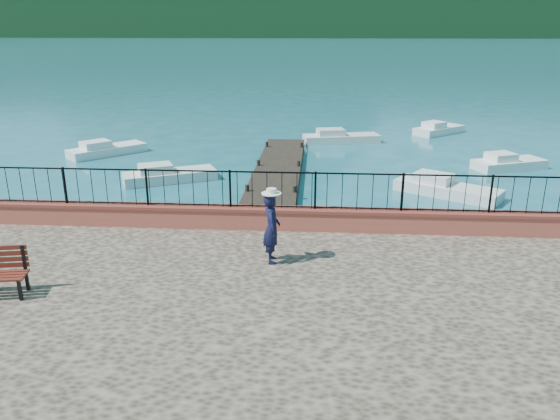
# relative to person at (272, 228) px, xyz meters

# --- Properties ---
(ground) EXTENTS (2000.00, 2000.00, 0.00)m
(ground) POSITION_rel_person_xyz_m (1.25, -1.60, -2.00)
(ground) COLOR #19596B
(ground) RESTS_ON ground
(parapet) EXTENTS (28.00, 0.46, 0.58)m
(parapet) POSITION_rel_person_xyz_m (1.25, 2.10, -0.51)
(parapet) COLOR #AC4A3E
(parapet) RESTS_ON promenade
(railing) EXTENTS (27.00, 0.05, 0.95)m
(railing) POSITION_rel_person_xyz_m (1.25, 2.10, 0.25)
(railing) COLOR black
(railing) RESTS_ON parapet
(dock) EXTENTS (2.00, 16.00, 0.30)m
(dock) POSITION_rel_person_xyz_m (-0.75, 10.40, -1.85)
(dock) COLOR #2D231C
(dock) RESTS_ON ground
(far_forest) EXTENTS (900.00, 60.00, 18.00)m
(far_forest) POSITION_rel_person_xyz_m (1.25, 298.40, 7.00)
(far_forest) COLOR black
(far_forest) RESTS_ON ground
(companion_hill) EXTENTS (448.00, 384.00, 180.00)m
(companion_hill) POSITION_rel_person_xyz_m (221.25, 558.40, -2.00)
(companion_hill) COLOR #142D23
(companion_hill) RESTS_ON ground
(person) EXTENTS (0.46, 0.63, 1.60)m
(person) POSITION_rel_person_xyz_m (0.00, 0.00, 0.00)
(person) COLOR black
(person) RESTS_ON promenade
(hat) EXTENTS (0.44, 0.44, 0.12)m
(hat) POSITION_rel_person_xyz_m (0.00, 0.00, 0.86)
(hat) COLOR white
(hat) RESTS_ON person
(boat_0) EXTENTS (4.03, 2.82, 0.80)m
(boat_0) POSITION_rel_person_xyz_m (-5.25, 10.64, -1.60)
(boat_0) COLOR silver
(boat_0) RESTS_ON ground
(boat_1) EXTENTS (4.05, 3.30, 0.80)m
(boat_1) POSITION_rel_person_xyz_m (6.05, 9.39, -1.60)
(boat_1) COLOR silver
(boat_1) RESTS_ON ground
(boat_2) EXTENTS (3.53, 2.40, 0.80)m
(boat_2) POSITION_rel_person_xyz_m (9.78, 13.78, -1.60)
(boat_2) COLOR white
(boat_2) RESTS_ON ground
(boat_3) EXTENTS (3.63, 3.66, 0.80)m
(boat_3) POSITION_rel_person_xyz_m (-9.72, 15.31, -1.60)
(boat_3) COLOR white
(boat_3) RESTS_ON ground
(boat_4) EXTENTS (4.41, 2.20, 0.80)m
(boat_4) POSITION_rel_person_xyz_m (2.31, 19.25, -1.60)
(boat_4) COLOR silver
(boat_4) RESTS_ON ground
(boat_5) EXTENTS (3.40, 3.16, 0.80)m
(boat_5) POSITION_rel_person_xyz_m (8.33, 22.25, -1.60)
(boat_5) COLOR white
(boat_5) RESTS_ON ground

